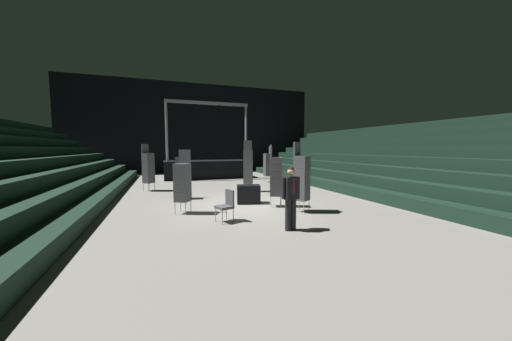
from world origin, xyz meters
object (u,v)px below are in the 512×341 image
object	(u,v)px
chair_stack_mid_left	(183,182)
chair_stack_rear_right	(148,168)
stage_riser	(207,168)
man_with_tie	(291,195)
loose_chair_near_man	(226,204)
equipment_road_case	(248,194)
chair_stack_front_left	(248,166)
chair_stack_mid_right	(302,177)
chair_stack_rear_left	(276,176)
chair_stack_front_right	(180,178)
chair_stack_mid_centre	(268,164)

from	to	relation	value
chair_stack_mid_left	chair_stack_rear_right	bearing A→B (deg)	-44.52
stage_riser	man_with_tie	bearing A→B (deg)	-89.33
man_with_tie	loose_chair_near_man	bearing A→B (deg)	-54.24
stage_riser	equipment_road_case	bearing A→B (deg)	-89.08
stage_riser	chair_stack_front_left	distance (m)	6.98
chair_stack_mid_right	stage_riser	bearing A→B (deg)	-115.81
chair_stack_mid_left	chair_stack_rear_right	distance (m)	5.59
chair_stack_rear_left	chair_stack_front_right	bearing A→B (deg)	-108.72
man_with_tie	stage_riser	bearing A→B (deg)	-99.10
chair_stack_front_right	man_with_tie	bearing A→B (deg)	125.81
stage_riser	chair_stack_mid_centre	size ratio (longest dim) A/B	2.60
chair_stack_front_right	stage_riser	bearing A→B (deg)	-95.38
chair_stack_mid_left	chair_stack_rear_left	xyz separation A→B (m)	(3.35, -0.08, 0.08)
man_with_tie	chair_stack_front_right	distance (m)	6.11
chair_stack_mid_right	equipment_road_case	xyz separation A→B (m)	(-1.28, 1.94, -0.83)
chair_stack_front_right	chair_stack_mid_centre	world-z (taller)	chair_stack_mid_centre
equipment_road_case	loose_chair_near_man	xyz separation A→B (m)	(-1.42, -2.26, 0.17)
equipment_road_case	chair_stack_rear_right	bearing A→B (deg)	130.12
man_with_tie	equipment_road_case	bearing A→B (deg)	-99.76
stage_riser	chair_stack_front_right	xyz separation A→B (m)	(-2.35, -7.70, 0.17)
chair_stack_mid_centre	chair_stack_rear_right	bearing A→B (deg)	99.83
man_with_tie	chair_stack_mid_left	world-z (taller)	chair_stack_mid_left
stage_riser	chair_stack_front_right	distance (m)	8.05
loose_chair_near_man	chair_stack_mid_left	bearing A→B (deg)	18.24
man_with_tie	chair_stack_rear_right	world-z (taller)	chair_stack_rear_right
chair_stack_mid_centre	equipment_road_case	bearing A→B (deg)	151.51
loose_chair_near_man	chair_stack_rear_right	bearing A→B (deg)	-0.22
stage_riser	chair_stack_mid_right	bearing A→B (deg)	-82.91
man_with_tie	chair_stack_mid_left	bearing A→B (deg)	-57.78
chair_stack_mid_right	loose_chair_near_man	bearing A→B (deg)	-26.14
chair_stack_mid_right	chair_stack_mid_centre	size ratio (longest dim) A/B	1.04
chair_stack_mid_left	chair_stack_rear_left	world-z (taller)	chair_stack_rear_left
chair_stack_front_right	chair_stack_rear_right	bearing A→B (deg)	-51.30
loose_chair_near_man	chair_stack_mid_centre	bearing A→B (deg)	-49.61
chair_stack_mid_centre	equipment_road_case	world-z (taller)	chair_stack_mid_centre
man_with_tie	chair_stack_front_left	bearing A→B (deg)	-107.44
stage_riser	chair_stack_rear_left	size ratio (longest dim) A/B	2.60
chair_stack_mid_right	chair_stack_rear_left	distance (m)	1.17
chair_stack_mid_centre	chair_stack_rear_left	world-z (taller)	same
chair_stack_front_left	chair_stack_rear_left	world-z (taller)	chair_stack_front_left
chair_stack_front_left	chair_stack_front_right	size ratio (longest dim) A/B	1.43
man_with_tie	equipment_road_case	world-z (taller)	man_with_tie
man_with_tie	chair_stack_front_right	bearing A→B (deg)	-75.55
chair_stack_mid_left	loose_chair_near_man	size ratio (longest dim) A/B	2.26
chair_stack_front_right	chair_stack_rear_right	world-z (taller)	chair_stack_rear_right
chair_stack_rear_right	equipment_road_case	bearing A→B (deg)	86.88
chair_stack_front_right	chair_stack_rear_right	xyz separation A→B (m)	(-1.39, 2.71, 0.29)
chair_stack_mid_centre	loose_chair_near_man	xyz separation A→B (m)	(-4.61, -8.09, -0.62)
chair_stack_mid_left	loose_chair_near_man	distance (m)	1.93
man_with_tie	chair_stack_rear_left	distance (m)	2.89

